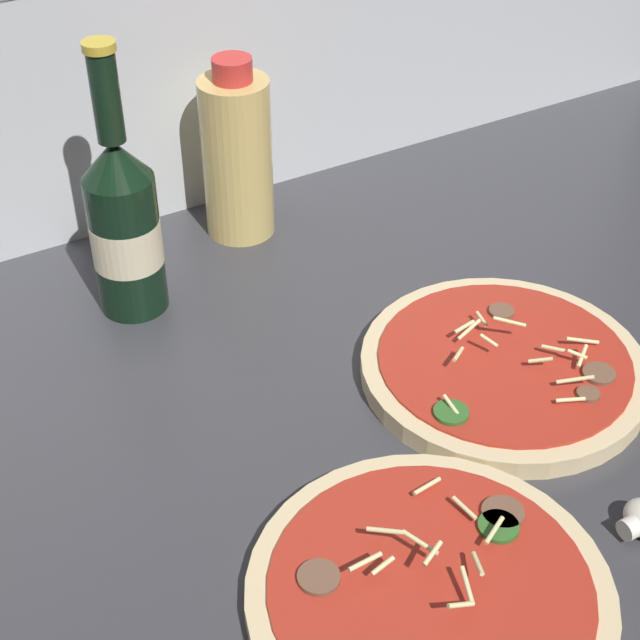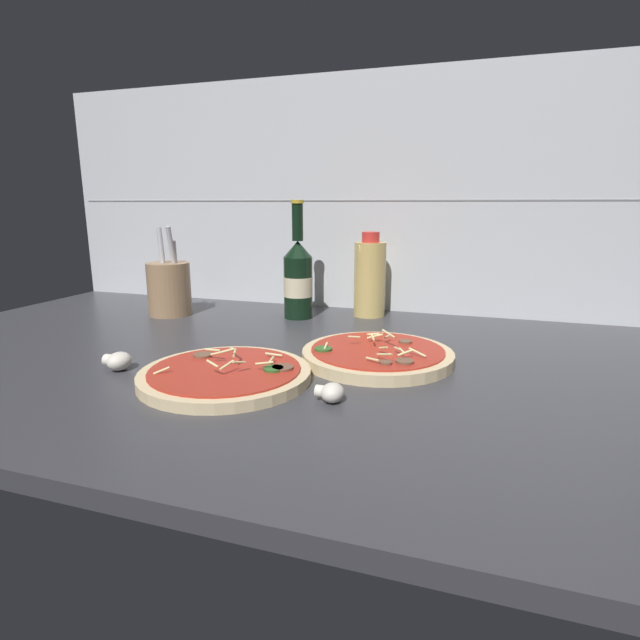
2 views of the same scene
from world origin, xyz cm
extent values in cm
cube|color=#38383D|center=(0.00, 0.00, 1.25)|extent=(160.00, 90.00, 2.50)
cube|color=silver|center=(0.00, 45.50, 30.00)|extent=(160.00, 1.00, 60.00)
cube|color=gray|center=(0.00, 44.95, 30.00)|extent=(156.80, 0.16, 0.30)
cylinder|color=beige|center=(-1.48, -14.11, 3.34)|extent=(26.53, 26.53, 1.68)
cylinder|color=#B22D1E|center=(-1.48, -14.11, 4.33)|extent=(23.35, 23.35, 0.30)
cylinder|color=brown|center=(7.06, -11.56, 4.68)|extent=(3.31, 3.31, 0.40)
cylinder|color=brown|center=(-8.09, -9.68, 4.68)|extent=(3.13, 3.13, 0.40)
cylinder|color=#336628|center=(5.90, -12.46, 4.68)|extent=(3.13, 3.13, 0.40)
cylinder|color=beige|center=(-1.18, -13.62, 7.22)|extent=(2.11, 1.10, 0.89)
cylinder|color=beige|center=(-1.60, -17.56, 6.30)|extent=(2.14, 0.67, 1.06)
cylinder|color=beige|center=(-0.95, -11.86, 6.39)|extent=(1.47, 2.96, 0.60)
cylinder|color=beige|center=(1.60, -15.29, 6.14)|extent=(1.30, 2.36, 0.94)
cylinder|color=beige|center=(-4.18, -11.96, 5.99)|extent=(1.96, 0.44, 0.90)
cylinder|color=beige|center=(4.78, -13.21, 5.68)|extent=(2.63, 1.53, 0.53)
cylinder|color=beige|center=(3.46, -6.63, 4.99)|extent=(2.86, 0.82, 0.62)
cylinder|color=beige|center=(-5.20, -11.22, 6.26)|extent=(2.73, 0.41, 0.37)
cylinder|color=beige|center=(4.50, -10.04, 5.19)|extent=(0.70, 2.51, 0.58)
cylinder|color=beige|center=(-2.42, -9.66, 6.31)|extent=(2.31, 2.29, 0.75)
cylinder|color=beige|center=(0.10, -16.23, 5.82)|extent=(1.28, 2.73, 1.04)
cylinder|color=beige|center=(-9.39, -19.14, 4.89)|extent=(2.18, 1.77, 1.13)
cylinder|color=beige|center=(18.88, 2.90, 3.45)|extent=(26.23, 26.23, 1.90)
cylinder|color=#B22D1E|center=(18.88, 2.90, 4.55)|extent=(23.08, 23.08, 0.30)
cylinder|color=brown|center=(22.86, 8.37, 4.90)|extent=(2.45, 2.45, 0.40)
cylinder|color=#336628|center=(10.16, -0.72, 4.90)|extent=(3.06, 3.06, 0.40)
cylinder|color=brown|center=(21.83, -4.84, 4.90)|extent=(2.04, 2.04, 0.40)
cylinder|color=brown|center=(24.53, -3.28, 4.90)|extent=(2.96, 2.96, 0.40)
cylinder|color=beige|center=(20.43, 4.58, 7.12)|extent=(2.77, 2.04, 1.10)
cylinder|color=beige|center=(24.19, -1.30, 5.68)|extent=(2.34, 1.71, 1.02)
cylinder|color=beige|center=(17.60, 6.73, 5.87)|extent=(2.94, 0.89, 1.12)
cylinder|color=beige|center=(22.71, 0.87, 5.62)|extent=(1.54, 1.95, 0.50)
cylinder|color=beige|center=(19.70, -4.88, 5.25)|extent=(2.44, 1.45, 0.43)
cylinder|color=beige|center=(21.34, -3.53, 5.81)|extent=(2.89, 2.07, 1.11)
cylinder|color=beige|center=(19.69, 7.52, 5.79)|extent=(0.86, 2.13, 0.37)
cylinder|color=beige|center=(17.22, 6.99, 6.19)|extent=(2.32, 0.51, 0.66)
cylinder|color=beige|center=(14.35, 4.06, 6.17)|extent=(2.08, 1.59, 0.62)
cylinder|color=beige|center=(20.44, 0.02, 5.85)|extent=(1.86, 1.68, 0.97)
cylinder|color=beige|center=(10.45, -0.54, 5.19)|extent=(0.47, 2.68, 1.22)
cylinder|color=beige|center=(17.77, 4.06, 6.35)|extent=(1.12, 1.85, 0.87)
cylinder|color=beige|center=(26.02, 0.62, 5.39)|extent=(3.16, 1.62, 1.13)
cylinder|color=beige|center=(23.77, -1.07, 5.90)|extent=(1.48, 1.62, 0.76)
cylinder|color=black|center=(-6.15, 30.54, 9.75)|extent=(6.81, 6.81, 14.50)
cone|color=black|center=(-6.15, 30.54, 18.90)|extent=(6.81, 6.81, 3.81)
cylinder|color=black|center=(-6.15, 30.54, 25.05)|extent=(2.59, 2.59, 8.47)
cylinder|color=gold|center=(-6.15, 30.54, 29.68)|extent=(2.98, 2.98, 0.80)
cylinder|color=beige|center=(-6.15, 30.54, 10.04)|extent=(6.88, 6.88, 4.64)
cylinder|color=#D6B766|center=(9.53, 37.85, 11.40)|extent=(7.58, 7.58, 17.80)
cylinder|color=red|center=(9.53, 37.85, 21.52)|extent=(4.17, 4.17, 2.43)
cylinder|color=white|center=(-22.23, -15.06, 4.02)|extent=(1.95, 1.95, 1.95)
ellipsoid|color=silver|center=(-20.50, -15.06, 4.02)|extent=(3.68, 4.33, 3.03)
cylinder|color=white|center=(15.21, -17.11, 3.84)|extent=(1.73, 1.73, 1.73)
ellipsoid|color=silver|center=(16.75, -17.11, 3.84)|extent=(3.26, 3.84, 2.69)
cylinder|color=#9E7A56|center=(-37.23, 23.69, 8.92)|extent=(10.34, 10.34, 12.84)
cylinder|color=#BCBCC1|center=(-37.80, 22.67, 15.65)|extent=(3.15, 2.48, 16.06)
cylinder|color=#BCBCC1|center=(-35.37, 23.63, 15.88)|extent=(1.34, 4.01, 16.46)
cylinder|color=#BCBCC1|center=(-35.43, 24.21, 14.11)|extent=(1.67, 2.15, 13.00)
camera|label=1|loc=(-30.32, -47.83, 61.63)|focal=55.00mm
camera|label=2|loc=(35.24, -79.09, 29.32)|focal=28.00mm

